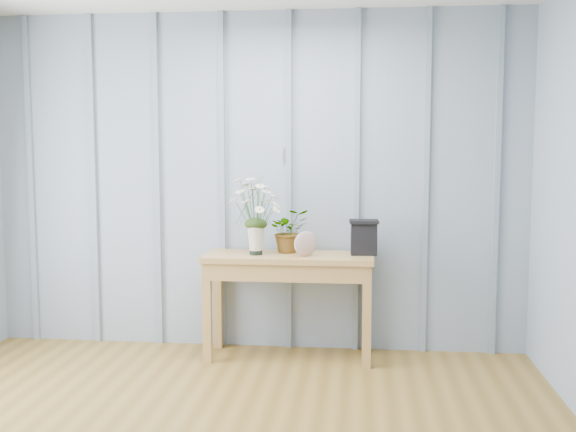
# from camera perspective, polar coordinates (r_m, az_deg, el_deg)

# --- Properties ---
(room_shell) EXTENTS (4.00, 4.50, 2.50)m
(room_shell) POSITION_cam_1_polar(r_m,az_deg,el_deg) (3.74, -6.05, 13.14)
(room_shell) COLOR #8F9EB4
(room_shell) RESTS_ON ground
(sideboard) EXTENTS (1.20, 0.45, 0.75)m
(sideboard) POSITION_cam_1_polar(r_m,az_deg,el_deg) (4.81, 0.06, -4.61)
(sideboard) COLOR #AC8144
(sideboard) RESTS_ON ground
(daisy_vase) EXTENTS (0.40, 0.31, 0.57)m
(daisy_vase) POSITION_cam_1_polar(r_m,az_deg,el_deg) (4.75, -2.74, 0.95)
(daisy_vase) COLOR black
(daisy_vase) RESTS_ON sideboard
(spider_plant) EXTENTS (0.36, 0.34, 0.32)m
(spider_plant) POSITION_cam_1_polar(r_m,az_deg,el_deg) (4.88, 0.07, -1.24)
(spider_plant) COLOR #1C320F
(spider_plant) RESTS_ON sideboard
(felt_disc_vessel) EXTENTS (0.18, 0.13, 0.18)m
(felt_disc_vessel) POSITION_cam_1_polar(r_m,az_deg,el_deg) (4.70, 1.50, -2.37)
(felt_disc_vessel) COLOR #8A4D52
(felt_disc_vessel) RESTS_ON sideboard
(carved_box) EXTENTS (0.21, 0.17, 0.25)m
(carved_box) POSITION_cam_1_polar(r_m,az_deg,el_deg) (4.80, 6.43, -1.77)
(carved_box) COLOR black
(carved_box) RESTS_ON sideboard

